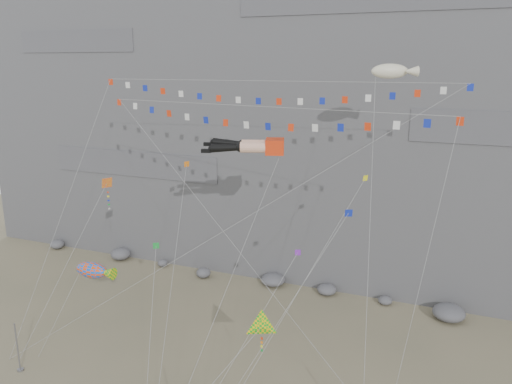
# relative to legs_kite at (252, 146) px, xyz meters

# --- Properties ---
(ground) EXTENTS (120.00, 120.00, 0.00)m
(ground) POSITION_rel_legs_kite_xyz_m (-1.96, -6.18, -17.11)
(ground) COLOR gray
(ground) RESTS_ON ground
(cliff) EXTENTS (80.00, 28.00, 50.00)m
(cliff) POSITION_rel_legs_kite_xyz_m (-1.96, 25.82, 7.89)
(cliff) COLOR slate
(cliff) RESTS_ON ground
(talus_boulders) EXTENTS (60.00, 3.00, 1.20)m
(talus_boulders) POSITION_rel_legs_kite_xyz_m (-1.96, 10.82, -16.51)
(talus_boulders) COLOR slate
(talus_boulders) RESTS_ON ground
(anchor_pole_left) EXTENTS (0.12, 0.12, 4.15)m
(anchor_pole_left) POSITION_rel_legs_kite_xyz_m (-15.21, -11.30, -15.04)
(anchor_pole_left) COLOR gray
(anchor_pole_left) RESTS_ON ground
(legs_kite) EXTENTS (6.77, 15.03, 22.07)m
(legs_kite) POSITION_rel_legs_kite_xyz_m (0.00, 0.00, 0.00)
(legs_kite) COLOR red
(legs_kite) RESTS_ON ground
(flag_banner_upper) EXTENTS (33.02, 14.45, 31.29)m
(flag_banner_upper) POSITION_rel_legs_kite_xyz_m (0.15, 3.25, 4.97)
(flag_banner_upper) COLOR red
(flag_banner_upper) RESTS_ON ground
(flag_banner_lower) EXTENTS (28.64, 9.31, 24.42)m
(flag_banner_lower) POSITION_rel_legs_kite_xyz_m (0.88, -1.11, 3.25)
(flag_banner_lower) COLOR red
(flag_banner_lower) RESTS_ON ground
(harlequin_kite) EXTENTS (4.36, 9.60, 16.18)m
(harlequin_kite) POSITION_rel_legs_kite_xyz_m (-13.00, -1.90, -3.79)
(harlequin_kite) COLOR red
(harlequin_kite) RESTS_ON ground
(fish_windsock) EXTENTS (6.16, 3.21, 8.82)m
(fish_windsock) POSITION_rel_legs_kite_xyz_m (-11.18, -6.85, -9.69)
(fish_windsock) COLOR #F1450C
(fish_windsock) RESTS_ON ground
(delta_kite) EXTENTS (5.85, 7.73, 10.25)m
(delta_kite) POSITION_rel_legs_kite_xyz_m (3.86, -7.84, -11.06)
(delta_kite) COLOR yellow
(delta_kite) RESTS_ON ground
(blimp_windsock) EXTENTS (4.10, 15.12, 26.74)m
(blimp_windsock) POSITION_rel_legs_kite_xyz_m (9.79, 4.56, 5.77)
(blimp_windsock) COLOR beige
(blimp_windsock) RESTS_ON ground
(small_kite_a) EXTENTS (5.75, 15.10, 21.07)m
(small_kite_a) POSITION_rel_legs_kite_xyz_m (-7.73, 2.88, -2.93)
(small_kite_a) COLOR orange
(small_kite_a) RESTS_ON ground
(small_kite_b) EXTENTS (4.70, 9.44, 13.72)m
(small_kite_b) POSITION_rel_legs_kite_xyz_m (4.63, -2.67, -7.70)
(small_kite_b) COLOR purple
(small_kite_b) RESTS_ON ground
(small_kite_c) EXTENTS (4.46, 8.95, 13.35)m
(small_kite_c) POSITION_rel_legs_kite_xyz_m (-5.87, -5.52, -7.57)
(small_kite_c) COLOR #169432
(small_kite_c) RESTS_ON ground
(small_kite_d) EXTENTS (7.25, 13.93, 21.02)m
(small_kite_d) POSITION_rel_legs_kite_xyz_m (8.60, 1.45, -2.70)
(small_kite_d) COLOR #FFF715
(small_kite_d) RESTS_ON ground
(small_kite_e) EXTENTS (7.82, 7.25, 16.90)m
(small_kite_e) POSITION_rel_legs_kite_xyz_m (8.71, -4.68, -3.53)
(small_kite_e) COLOR #1326A9
(small_kite_e) RESTS_ON ground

